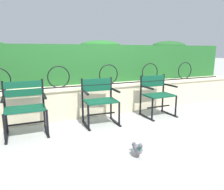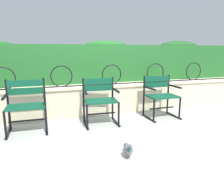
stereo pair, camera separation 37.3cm
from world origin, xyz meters
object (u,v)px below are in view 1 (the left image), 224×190
at_px(park_chair_right, 157,94).
at_px(pigeon_near_chairs, 138,148).
at_px(park_chair_centre, 100,99).
at_px(park_chair_left, 25,106).

bearing_deg(park_chair_right, pigeon_near_chairs, -132.52).
relative_size(park_chair_centre, park_chair_right, 1.00).
bearing_deg(park_chair_centre, park_chair_right, -0.32).
bearing_deg(pigeon_near_chairs, park_chair_left, 132.23).
bearing_deg(park_chair_left, park_chair_centre, -0.28).
bearing_deg(park_chair_centre, park_chair_left, 179.72).
bearing_deg(park_chair_right, park_chair_centre, 179.68).
height_order(park_chair_left, park_chair_centre, park_chair_left).
bearing_deg(park_chair_centre, pigeon_near_chairs, -90.20).
height_order(park_chair_left, pigeon_near_chairs, park_chair_left).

